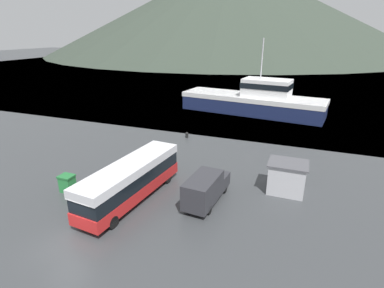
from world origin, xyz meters
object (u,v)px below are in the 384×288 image
at_px(fishing_boat, 254,100).
at_px(small_boat, 302,106).
at_px(delivery_van, 206,188).
at_px(storage_bin, 67,183).
at_px(dock_kiosk, 287,177).
at_px(tour_bus, 131,179).

xyz_separation_m(fishing_boat, small_boat, (7.28, 5.94, -1.65)).
height_order(delivery_van, storage_bin, delivery_van).
bearing_deg(delivery_van, dock_kiosk, 38.87).
bearing_deg(small_boat, delivery_van, 24.03).
distance_m(tour_bus, delivery_van, 5.82).
relative_size(tour_bus, fishing_boat, 0.45).
xyz_separation_m(delivery_van, dock_kiosk, (5.66, 3.92, 0.08)).
height_order(tour_bus, delivery_van, tour_bus).
relative_size(tour_bus, storage_bin, 7.30).
xyz_separation_m(delivery_van, small_boat, (5.85, 34.74, -0.73)).
xyz_separation_m(storage_bin, small_boat, (17.05, 37.24, -0.22)).
height_order(fishing_boat, dock_kiosk, fishing_boat).
xyz_separation_m(tour_bus, small_boat, (11.41, 36.40, -1.23)).
bearing_deg(tour_bus, small_boat, 77.87).
distance_m(tour_bus, fishing_boat, 30.74).
xyz_separation_m(fishing_boat, dock_kiosk, (7.09, -24.88, -0.84)).
bearing_deg(tour_bus, storage_bin, -166.22).
bearing_deg(small_boat, fishing_boat, -17.21).
relative_size(storage_bin, dock_kiosk, 0.47).
relative_size(delivery_van, small_boat, 1.00).
distance_m(delivery_van, storage_bin, 11.49).
xyz_separation_m(delivery_van, storage_bin, (-11.20, -2.51, -0.51)).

